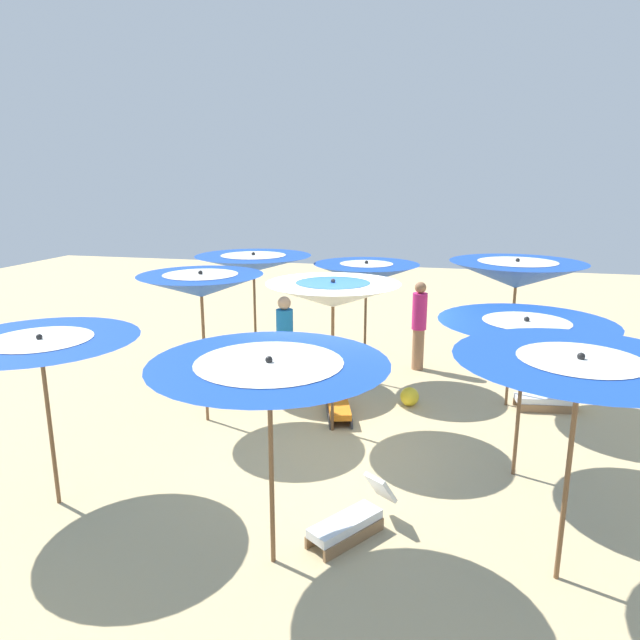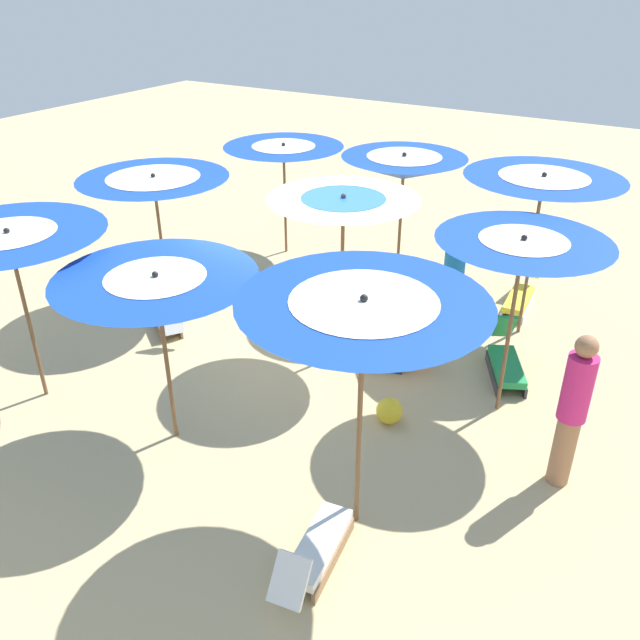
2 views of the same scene
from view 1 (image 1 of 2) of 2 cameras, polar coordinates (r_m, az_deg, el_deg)
name	(u,v)px [view 1 (image 1 of 2)]	position (r m, az deg, el deg)	size (l,w,h in m)	color
ground	(340,445)	(8.72, 2.03, -12.33)	(36.11, 36.11, 0.04)	#D1B57F
beach_umbrella_0	(579,376)	(5.68, 24.36, -5.14)	(2.25, 2.25, 2.32)	brown
beach_umbrella_1	(525,336)	(7.64, 19.74, -1.50)	(2.18, 2.18, 2.16)	brown
beach_umbrella_2	(517,274)	(10.01, 18.97, 4.33)	(2.20, 2.20, 2.57)	brown
beach_umbrella_3	(269,379)	(5.48, -5.06, -5.83)	(2.30, 2.30, 2.21)	brown
beach_umbrella_4	(333,294)	(8.47, 1.30, 2.56)	(1.99, 1.99, 2.41)	brown
beach_umbrella_5	(366,273)	(10.75, 4.62, 4.65)	(1.97, 1.97, 2.36)	brown
beach_umbrella_6	(41,352)	(7.25, -26.01, -2.86)	(2.20, 2.20, 2.13)	brown
beach_umbrella_7	(201,285)	(9.03, -11.75, 3.41)	(1.93, 1.93, 2.47)	brown
beach_umbrella_8	(254,263)	(10.93, -6.63, 5.64)	(2.18, 2.18, 2.50)	brown
lounger_0	(213,368)	(11.50, -10.64, -4.75)	(0.46, 1.41, 0.64)	silver
lounger_1	(338,403)	(9.62, 1.83, -8.29)	(1.42, 0.73, 0.57)	#333338
lounger_2	(321,370)	(11.20, 0.08, -4.96)	(0.91, 1.30, 0.70)	#333338
lounger_3	(551,399)	(10.58, 22.00, -7.29)	(0.50, 1.32, 0.59)	olive
lounger_4	(351,520)	(6.65, 3.07, -19.26)	(1.11, 0.91, 0.59)	olive
beachgoer_0	(419,324)	(11.83, 9.83, -0.36)	(0.30, 0.30, 1.83)	#A3704C
beachgoer_1	(285,345)	(10.16, -3.51, -2.46)	(0.30, 0.30, 1.85)	#D8A87F
beach_ball	(410,396)	(10.13, 8.90, -7.53)	(0.33, 0.33, 0.33)	yellow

